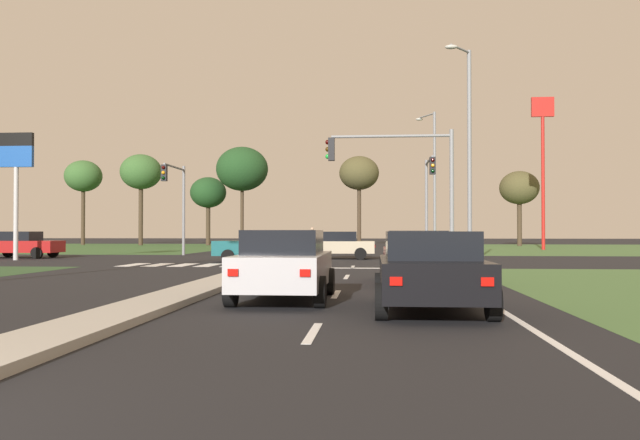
% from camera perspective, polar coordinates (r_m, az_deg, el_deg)
% --- Properties ---
extents(ground_plane, '(200.00, 200.00, 0.00)m').
position_cam_1_polar(ground_plane, '(34.25, -2.67, -3.52)').
color(ground_plane, black).
extents(grass_verge_far_left, '(35.00, 35.00, 0.01)m').
position_cam_1_polar(grass_verge_far_left, '(65.66, -22.38, -2.22)').
color(grass_verge_far_left, '#385B2D').
rests_on(grass_verge_far_left, ground).
extents(grass_verge_far_right, '(35.00, 35.00, 0.01)m').
position_cam_1_polar(grass_verge_far_right, '(62.13, 24.60, -2.28)').
color(grass_verge_far_right, '#476B38').
rests_on(grass_verge_far_right, ground).
extents(median_island_near, '(1.20, 22.00, 0.14)m').
position_cam_1_polar(median_island_near, '(15.63, -11.77, -6.29)').
color(median_island_near, '#ADA89E').
rests_on(median_island_near, ground).
extents(median_island_far, '(1.20, 36.00, 0.14)m').
position_cam_1_polar(median_island_far, '(59.11, 0.46, -2.37)').
color(median_island_far, gray).
rests_on(median_island_far, ground).
extents(lane_dash_near, '(0.14, 2.00, 0.01)m').
position_cam_1_polar(lane_dash_near, '(9.94, -0.63, -9.77)').
color(lane_dash_near, silver).
rests_on(lane_dash_near, ground).
extents(lane_dash_second, '(0.14, 2.00, 0.01)m').
position_cam_1_polar(lane_dash_second, '(15.88, 1.42, -6.46)').
color(lane_dash_second, silver).
rests_on(lane_dash_second, ground).
extents(lane_dash_third, '(0.14, 2.00, 0.01)m').
position_cam_1_polar(lane_dash_third, '(21.85, 2.34, -4.96)').
color(lane_dash_third, silver).
rests_on(lane_dash_third, ground).
extents(lane_dash_fourth, '(0.14, 2.00, 0.01)m').
position_cam_1_polar(lane_dash_fourth, '(27.83, 2.86, -4.09)').
color(lane_dash_fourth, silver).
rests_on(lane_dash_fourth, ground).
extents(edge_line_right, '(0.14, 24.00, 0.01)m').
position_cam_1_polar(edge_line_right, '(16.18, 13.45, -6.33)').
color(edge_line_right, silver).
rests_on(edge_line_right, ground).
extents(stop_bar_near, '(6.40, 0.50, 0.01)m').
position_cam_1_polar(stop_bar_near, '(26.97, 3.44, -4.19)').
color(stop_bar_near, silver).
rests_on(stop_bar_near, ground).
extents(crosswalk_bar_near, '(0.70, 2.80, 0.01)m').
position_cam_1_polar(crosswalk_bar_near, '(30.73, -15.90, -3.76)').
color(crosswalk_bar_near, silver).
rests_on(crosswalk_bar_near, ground).
extents(crosswalk_bar_second, '(0.70, 2.80, 0.01)m').
position_cam_1_polar(crosswalk_bar_second, '(30.35, -13.87, -3.81)').
color(crosswalk_bar_second, silver).
rests_on(crosswalk_bar_second, ground).
extents(crosswalk_bar_third, '(0.70, 2.80, 0.01)m').
position_cam_1_polar(crosswalk_bar_third, '(30.00, -11.78, -3.85)').
color(crosswalk_bar_third, silver).
rests_on(crosswalk_bar_third, ground).
extents(crosswalk_bar_fourth, '(0.70, 2.80, 0.01)m').
position_cam_1_polar(crosswalk_bar_fourth, '(29.69, -9.65, -3.89)').
color(crosswalk_bar_fourth, silver).
rests_on(crosswalk_bar_fourth, ground).
extents(crosswalk_bar_fifth, '(0.70, 2.80, 0.01)m').
position_cam_1_polar(crosswalk_bar_fifth, '(29.43, -7.47, -3.92)').
color(crosswalk_bar_fifth, silver).
rests_on(crosswalk_bar_fifth, ground).
extents(car_silver_near, '(2.02, 4.31, 1.55)m').
position_cam_1_polar(car_silver_near, '(14.45, -3.12, -3.89)').
color(car_silver_near, '#B7B7BC').
rests_on(car_silver_near, ground).
extents(car_grey_second, '(2.09, 4.27, 1.47)m').
position_cam_1_polar(car_grey_second, '(64.55, -1.23, -1.65)').
color(car_grey_second, slate).
rests_on(car_grey_second, ground).
extents(car_beige_third, '(4.18, 1.96, 1.49)m').
position_cam_1_polar(car_beige_third, '(35.82, 1.50, -2.18)').
color(car_beige_third, '#BCAD8E').
rests_on(car_beige_third, ground).
extents(car_blue_fourth, '(1.99, 4.60, 1.59)m').
position_cam_1_polar(car_blue_fourth, '(50.13, -3.11, -1.78)').
color(car_blue_fourth, navy).
rests_on(car_blue_fourth, ground).
extents(car_red_fifth, '(4.26, 2.03, 1.50)m').
position_cam_1_polar(car_red_fifth, '(40.72, -24.50, -1.94)').
color(car_red_fifth, '#A31919').
rests_on(car_red_fifth, ground).
extents(car_black_sixth, '(2.10, 4.25, 1.52)m').
position_cam_1_polar(car_black_sixth, '(12.65, 9.56, -4.34)').
color(car_black_sixth, black).
rests_on(car_black_sixth, ground).
extents(car_teal_seventh, '(4.60, 2.01, 1.56)m').
position_cam_1_polar(car_teal_seventh, '(32.38, -5.07, -2.25)').
color(car_teal_seventh, '#19565B').
rests_on(car_teal_seventh, ground).
extents(car_maroon_eighth, '(2.07, 4.47, 1.54)m').
position_cam_1_polar(car_maroon_eighth, '(19.33, 8.37, -3.15)').
color(car_maroon_eighth, maroon).
rests_on(car_maroon_eighth, ground).
extents(traffic_signal_near_right, '(5.32, 0.32, 5.72)m').
position_cam_1_polar(traffic_signal_near_right, '(27.46, 7.37, 4.17)').
color(traffic_signal_near_right, gray).
rests_on(traffic_signal_near_right, ground).
extents(traffic_signal_far_right, '(0.32, 4.63, 5.88)m').
position_cam_1_polar(traffic_signal_far_right, '(39.11, 9.42, 2.73)').
color(traffic_signal_far_right, gray).
rests_on(traffic_signal_far_right, ground).
extents(traffic_signal_far_left, '(0.32, 4.23, 5.64)m').
position_cam_1_polar(traffic_signal_far_left, '(40.90, -12.36, 2.32)').
color(traffic_signal_far_left, gray).
rests_on(traffic_signal_far_left, ground).
extents(street_lamp_second, '(1.37, 1.61, 9.96)m').
position_cam_1_polar(street_lamp_second, '(31.32, 12.73, 6.35)').
color(street_lamp_second, gray).
rests_on(street_lamp_second, ground).
extents(street_lamp_third, '(1.35, 2.17, 10.29)m').
position_cam_1_polar(street_lamp_third, '(49.09, 9.81, 3.94)').
color(street_lamp_third, gray).
rests_on(street_lamp_third, ground).
extents(pedestrian_at_median, '(0.34, 0.34, 1.63)m').
position_cam_1_polar(pedestrian_at_median, '(45.05, -0.68, -1.47)').
color(pedestrian_at_median, '#335184').
rests_on(pedestrian_at_median, median_island_far).
extents(fastfood_pole_sign, '(1.80, 0.40, 12.46)m').
position_cam_1_polar(fastfood_pole_sign, '(56.88, 18.79, 6.66)').
color(fastfood_pole_sign, red).
rests_on(fastfood_pole_sign, ground).
extents(fuel_price_totem, '(1.80, 0.24, 6.68)m').
position_cam_1_polar(fuel_price_totem, '(37.99, -24.88, 4.21)').
color(fuel_price_totem, silver).
rests_on(fuel_price_totem, ground).
extents(treeline_near, '(4.06, 4.06, 9.32)m').
position_cam_1_polar(treeline_near, '(77.02, -19.88, 3.55)').
color(treeline_near, '#423323').
rests_on(treeline_near, ground).
extents(treeline_second, '(4.40, 4.40, 9.74)m').
position_cam_1_polar(treeline_second, '(72.90, -15.30, 4.00)').
color(treeline_second, '#423323').
rests_on(treeline_second, ground).
extents(treeline_third, '(3.86, 3.86, 7.30)m').
position_cam_1_polar(treeline_third, '(71.37, -9.69, 2.32)').
color(treeline_third, '#423323').
rests_on(treeline_third, ground).
extents(treeline_fourth, '(5.30, 5.30, 10.14)m').
position_cam_1_polar(treeline_fourth, '(67.72, -6.78, 4.41)').
color(treeline_fourth, '#423323').
rests_on(treeline_fourth, ground).
extents(treeline_fifth, '(4.26, 4.26, 9.56)m').
position_cam_1_polar(treeline_fifth, '(70.55, 3.42, 4.04)').
color(treeline_fifth, '#423323').
rests_on(treeline_fifth, ground).
extents(treeline_sixth, '(4.01, 4.01, 7.68)m').
position_cam_1_polar(treeline_sixth, '(70.32, 16.93, 2.65)').
color(treeline_sixth, '#423323').
rests_on(treeline_sixth, ground).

